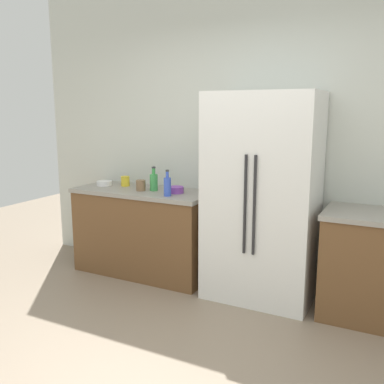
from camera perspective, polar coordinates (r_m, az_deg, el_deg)
The scene contains 10 objects.
ground_plane at distance 2.93m, azimuth -6.35°, elevation -24.11°, with size 9.87×9.87×0.00m, color gray.
kitchen_back_panel at distance 4.15m, azimuth 8.14°, elevation 7.76°, with size 4.94×0.10×2.92m, color silver.
counter_left at distance 4.46m, azimuth -6.42°, elevation -5.24°, with size 1.43×0.61×0.88m.
refrigerator at distance 3.80m, azimuth 9.30°, elevation -0.82°, with size 0.94×0.63×1.83m.
bottle_a at distance 4.00m, azimuth -3.31°, elevation 0.81°, with size 0.07×0.07×0.25m.
bottle_b at distance 4.28m, azimuth -5.13°, elevation 1.41°, with size 0.08×0.08×0.24m.
cup_b at distance 4.58m, azimuth -8.90°, elevation 1.44°, with size 0.09×0.09×0.10m, color yellow.
cup_c at distance 4.30m, azimuth -6.86°, elevation 0.88°, with size 0.09×0.09×0.11m, color brown.
bowl_a at distance 4.66m, azimuth -11.64°, elevation 1.16°, with size 0.16×0.16×0.05m, color white.
bowl_b at distance 4.16m, azimuth -2.21°, elevation 0.30°, with size 0.16×0.16×0.06m, color purple.
Camera 1 is at (1.35, -1.99, 1.68)m, focal length 39.91 mm.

